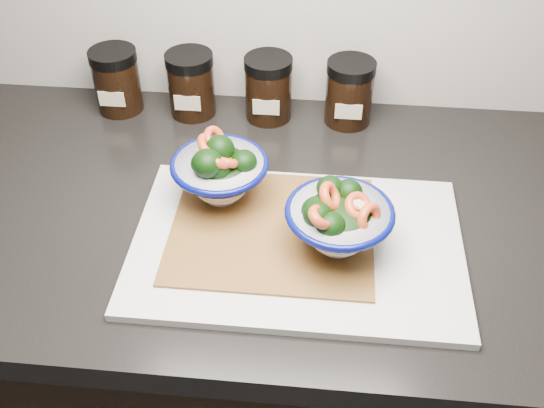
# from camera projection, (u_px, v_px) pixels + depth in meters

# --- Properties ---
(cabinet) EXTENTS (3.43, 0.58, 0.86)m
(cabinet) POSITION_uv_depth(u_px,v_px,m) (233.00, 382.00, 1.26)
(cabinet) COLOR black
(cabinet) RESTS_ON ground
(countertop) EXTENTS (3.50, 0.60, 0.04)m
(countertop) POSITION_uv_depth(u_px,v_px,m) (221.00, 213.00, 0.96)
(countertop) COLOR black
(countertop) RESTS_ON cabinet
(cutting_board) EXTENTS (0.45, 0.30, 0.01)m
(cutting_board) POSITION_uv_depth(u_px,v_px,m) (297.00, 245.00, 0.87)
(cutting_board) COLOR silver
(cutting_board) RESTS_ON countertop
(bamboo_mat) EXTENTS (0.28, 0.24, 0.00)m
(bamboo_mat) POSITION_uv_depth(u_px,v_px,m) (272.00, 229.00, 0.88)
(bamboo_mat) COLOR #905B2B
(bamboo_mat) RESTS_ON cutting_board
(bowl_left) EXTENTS (0.14, 0.14, 0.11)m
(bowl_left) POSITION_uv_depth(u_px,v_px,m) (220.00, 172.00, 0.90)
(bowl_left) COLOR white
(bowl_left) RESTS_ON bamboo_mat
(bowl_right) EXTENTS (0.14, 0.14, 0.11)m
(bowl_right) POSITION_uv_depth(u_px,v_px,m) (338.00, 221.00, 0.83)
(bowl_right) COLOR white
(bowl_right) RESTS_ON bamboo_mat
(spice_jar_a) EXTENTS (0.08, 0.08, 0.11)m
(spice_jar_a) POSITION_uv_depth(u_px,v_px,m) (117.00, 80.00, 1.10)
(spice_jar_a) COLOR black
(spice_jar_a) RESTS_ON countertop
(spice_jar_b) EXTENTS (0.08, 0.08, 0.11)m
(spice_jar_b) POSITION_uv_depth(u_px,v_px,m) (191.00, 84.00, 1.09)
(spice_jar_b) COLOR black
(spice_jar_b) RESTS_ON countertop
(spice_jar_c) EXTENTS (0.08, 0.08, 0.11)m
(spice_jar_c) POSITION_uv_depth(u_px,v_px,m) (268.00, 88.00, 1.08)
(spice_jar_c) COLOR black
(spice_jar_c) RESTS_ON countertop
(spice_jar_d) EXTENTS (0.08, 0.08, 0.11)m
(spice_jar_d) POSITION_uv_depth(u_px,v_px,m) (349.00, 92.00, 1.07)
(spice_jar_d) COLOR black
(spice_jar_d) RESTS_ON countertop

